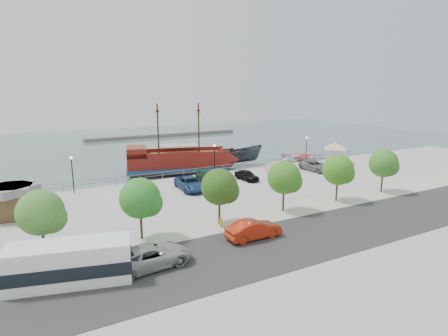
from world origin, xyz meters
TOP-DOWN VIEW (x-y plane):
  - ground at (0.00, 0.00)m, footprint 160.00×160.00m
  - land_slab at (0.00, -21.00)m, footprint 100.00×58.00m
  - street at (0.00, -16.00)m, footprint 100.00×8.00m
  - sidewalk at (0.00, -10.00)m, footprint 100.00×4.00m
  - seawall_railing at (0.00, 7.80)m, footprint 50.00×0.06m
  - far_shore at (10.00, 55.00)m, footprint 40.00×3.00m
  - pirate_ship at (-1.27, 13.35)m, footprint 17.67×8.85m
  - patrol_boat at (8.74, 14.45)m, footprint 8.25×4.68m
  - speedboat at (19.59, 11.17)m, footprint 8.54×9.41m
  - dock_west at (-15.26, 9.20)m, footprint 6.38×4.07m
  - dock_mid at (7.99, 9.20)m, footprint 7.40×3.54m
  - dock_east at (16.11, 9.20)m, footprint 6.76×3.60m
  - shed at (-24.03, 0.68)m, footprint 4.37×4.37m
  - canopy_tent at (20.16, 4.56)m, footprint 4.82×4.82m
  - street_van at (-15.83, -14.88)m, footprint 5.89×3.14m
  - street_sedan at (-7.11, -14.13)m, footprint 4.63×1.64m
  - shuttle_bus at (-20.80, -14.50)m, footprint 7.79×4.33m
  - fire_hydrant at (-8.27, -10.80)m, footprint 0.29×0.29m
  - lamp_post_left at (-18.00, 6.50)m, footprint 0.36×0.36m
  - lamp_post_mid at (0.00, 6.50)m, footprint 0.36×0.36m
  - lamp_post_right at (16.00, 6.50)m, footprint 0.36×0.36m
  - tree_a at (-21.85, -10.07)m, footprint 3.30×3.20m
  - tree_b at (-14.85, -10.07)m, footprint 3.30×3.20m
  - tree_c at (-7.85, -10.07)m, footprint 3.30×3.20m
  - tree_d at (-0.85, -10.07)m, footprint 3.30×3.20m
  - tree_e at (6.15, -10.07)m, footprint 3.30×3.20m
  - tree_f at (13.15, -10.07)m, footprint 3.30×3.20m
  - parked_car_b at (-11.20, 1.48)m, footprint 2.06×4.80m
  - parked_car_c at (-5.81, 1.39)m, footprint 2.83×5.63m
  - parked_car_d at (-2.44, 2.50)m, footprint 2.83×5.69m
  - parked_car_e at (2.44, 2.16)m, footprint 1.91×4.00m
  - parked_car_f at (8.40, 2.77)m, footprint 2.50×5.21m
  - parked_car_g at (14.05, 1.99)m, footprint 2.72×5.45m

SIDE VIEW (x-z plane):
  - ground at x=0.00m, z-range -1.00..-1.00m
  - dock_west at x=-15.26m, z-range -1.00..-0.65m
  - dock_east at x=16.11m, z-range -1.00..-0.63m
  - dock_mid at x=7.99m, z-range -1.00..-0.59m
  - land_slab at x=0.00m, z-range -1.20..0.00m
  - far_shore at x=10.00m, z-range -1.00..-0.20m
  - speedboat at x=19.59m, z-range -1.00..0.60m
  - street at x=0.00m, z-range -0.01..0.03m
  - sidewalk at x=0.00m, z-range -0.01..0.04m
  - fire_hydrant at x=-8.27m, z-range 0.04..0.87m
  - patrol_boat at x=8.74m, z-range -1.00..2.01m
  - seawall_railing at x=0.00m, z-range 0.03..1.03m
  - parked_car_e at x=2.44m, z-range 0.00..1.32m
  - parked_car_g at x=14.05m, z-range 0.00..1.48m
  - street_sedan at x=-7.11m, z-range 0.00..1.52m
  - parked_car_c at x=-5.81m, z-range 0.00..1.53m
  - parked_car_b at x=-11.20m, z-range 0.00..1.54m
  - street_van at x=-15.83m, z-range 0.00..1.58m
  - parked_car_d at x=-2.44m, z-range 0.00..1.59m
  - parked_car_f at x=8.40m, z-range 0.00..1.65m
  - pirate_ship at x=-1.27m, z-range -4.64..6.30m
  - shuttle_bus at x=-20.80m, z-range -0.04..2.56m
  - shed at x=-24.03m, z-range 0.10..3.15m
  - lamp_post_left at x=-18.00m, z-range 0.80..5.08m
  - lamp_post_mid at x=0.00m, z-range 0.80..5.08m
  - lamp_post_right at x=16.00m, z-range 0.80..5.08m
  - tree_a at x=-21.85m, z-range 0.80..5.80m
  - tree_b at x=-14.85m, z-range 0.80..5.80m
  - tree_c at x=-7.85m, z-range 0.80..5.80m
  - tree_d at x=-0.85m, z-range 0.80..5.80m
  - tree_e at x=6.15m, z-range 0.80..5.80m
  - tree_f at x=13.15m, z-range 0.80..5.80m
  - canopy_tent at x=20.16m, z-range 1.41..5.23m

